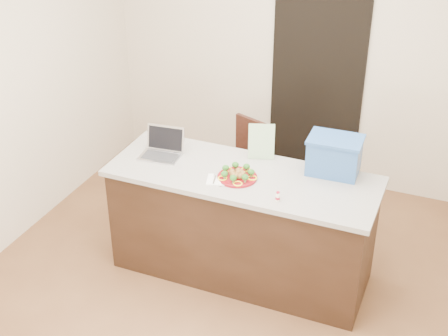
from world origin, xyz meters
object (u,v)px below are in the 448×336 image
at_px(laptop, 163,148).
at_px(island, 242,224).
at_px(yogurt_bottle, 278,197).
at_px(plate, 237,177).
at_px(blue_box, 334,155).
at_px(chair, 249,162).
at_px(napkin, 218,180).

bearing_deg(laptop, island, -9.97).
height_order(island, yogurt_bottle, yogurt_bottle).
distance_m(plate, yogurt_bottle, 0.42).
distance_m(laptop, blue_box, 1.34).
relative_size(plate, chair, 0.33).
bearing_deg(plate, laptop, 169.74).
height_order(napkin, yogurt_bottle, yogurt_bottle).
xyz_separation_m(napkin, chair, (-0.14, 1.05, -0.42)).
xyz_separation_m(laptop, blue_box, (1.32, 0.24, 0.09)).
bearing_deg(chair, blue_box, -13.78).
bearing_deg(plate, yogurt_bottle, -25.72).
bearing_deg(napkin, plate, 32.94).
relative_size(napkin, chair, 0.18).
relative_size(yogurt_bottle, laptop, 0.22).
xyz_separation_m(plate, napkin, (-0.12, -0.08, -0.01)).
distance_m(blue_box, chair, 1.22).
height_order(laptop, blue_box, blue_box).
xyz_separation_m(napkin, yogurt_bottle, (0.50, -0.10, 0.03)).
relative_size(yogurt_bottle, blue_box, 0.18).
xyz_separation_m(island, laptop, (-0.70, 0.05, 0.52)).
height_order(yogurt_bottle, chair, yogurt_bottle).
bearing_deg(blue_box, island, -157.18).
distance_m(plate, napkin, 0.15).
height_order(napkin, blue_box, blue_box).
bearing_deg(napkin, island, 48.01).
distance_m(napkin, laptop, 0.60).
bearing_deg(laptop, plate, -16.08).
distance_m(plate, blue_box, 0.74).
height_order(plate, chair, plate).
relative_size(island, blue_box, 5.04).
bearing_deg(yogurt_bottle, napkin, 168.49).
bearing_deg(chair, napkin, -61.93).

